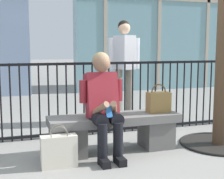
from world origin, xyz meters
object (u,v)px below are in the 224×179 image
(seated_person_with_phone, at_px, (104,101))
(shopping_bag, at_px, (59,151))
(stone_bench, at_px, (115,129))
(handbag_on_bench, at_px, (158,102))
(bystander_at_railing, at_px, (124,63))

(seated_person_with_phone, height_order, shopping_bag, seated_person_with_phone)
(shopping_bag, bearing_deg, stone_bench, 23.50)
(handbag_on_bench, xyz_separation_m, bystander_at_railing, (0.09, 1.47, 0.42))
(stone_bench, xyz_separation_m, shopping_bag, (-0.73, -0.32, -0.09))
(stone_bench, distance_m, bystander_at_railing, 1.77)
(stone_bench, distance_m, seated_person_with_phone, 0.44)
(handbag_on_bench, distance_m, bystander_at_railing, 1.53)
(seated_person_with_phone, xyz_separation_m, shopping_bag, (-0.55, -0.19, -0.47))
(shopping_bag, bearing_deg, handbag_on_bench, 13.21)
(seated_person_with_phone, xyz_separation_m, bystander_at_railing, (0.85, 1.59, 0.35))
(stone_bench, relative_size, shopping_bag, 3.52)
(seated_person_with_phone, height_order, bystander_at_railing, bystander_at_railing)
(seated_person_with_phone, bearing_deg, shopping_bag, -161.10)
(seated_person_with_phone, xyz_separation_m, handbag_on_bench, (0.76, 0.12, -0.07))
(shopping_bag, height_order, bystander_at_railing, bystander_at_railing)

